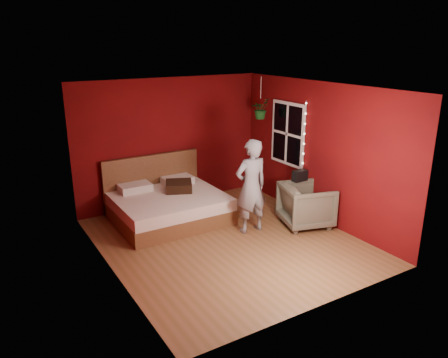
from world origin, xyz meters
TOP-DOWN VIEW (x-y plane):
  - floor at (0.00, 0.00)m, footprint 4.50×4.50m
  - room_walls at (0.00, 0.00)m, footprint 4.04×4.54m
  - window at (1.97, 0.90)m, footprint 0.05×0.97m
  - fairy_lights at (1.94, 0.37)m, footprint 0.04×0.04m
  - bed at (-0.47, 1.44)m, footprint 2.02×1.71m
  - person at (0.57, 0.15)m, footprint 0.64×0.44m
  - armchair at (1.60, -0.17)m, footprint 1.08×1.06m
  - handbag at (1.62, 0.08)m, footprint 0.29×0.16m
  - throw_pillow at (-0.18, 1.51)m, footprint 0.65×0.65m
  - hanging_plant at (1.65, 1.41)m, footprint 0.47×0.45m

SIDE VIEW (x-z plane):
  - floor at x=0.00m, z-range 0.00..0.00m
  - bed at x=-0.47m, z-range -0.27..0.84m
  - armchair at x=1.60m, z-range 0.00..0.80m
  - throw_pillow at x=-0.18m, z-range 0.50..0.68m
  - person at x=0.57m, z-range 0.00..1.70m
  - handbag at x=1.62m, z-range 0.80..1.00m
  - fairy_lights at x=1.94m, z-range 0.77..2.22m
  - window at x=1.97m, z-range 0.87..2.14m
  - room_walls at x=0.00m, z-range 0.37..2.99m
  - hanging_plant at x=1.65m, z-range 1.54..2.38m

